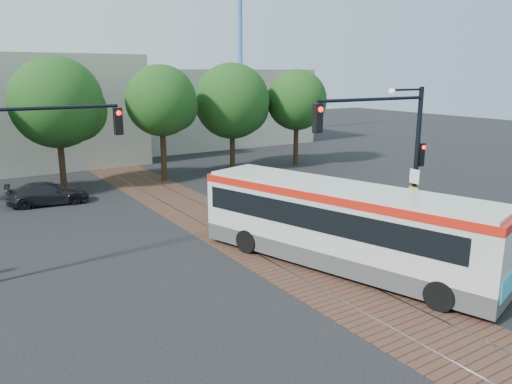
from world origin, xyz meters
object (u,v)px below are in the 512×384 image
at_px(signal_pole_left, 18,164).
at_px(parked_car, 48,193).
at_px(signal_pole_main, 396,144).
at_px(traffic_island, 408,238).
at_px(city_bus, 341,222).

distance_m(signal_pole_left, parked_car, 10.47).
relative_size(signal_pole_main, parked_car, 1.49).
bearing_deg(traffic_island, signal_pole_main, 174.64).
distance_m(signal_pole_main, parked_car, 17.83).
xyz_separation_m(city_bus, signal_pole_left, (-9.43, 5.07, 2.23)).
height_order(traffic_island, parked_car, parked_car).
relative_size(signal_pole_left, parked_car, 1.49).
bearing_deg(signal_pole_left, signal_pole_main, -21.45).
xyz_separation_m(city_bus, signal_pole_main, (2.80, 0.27, 2.52)).
xyz_separation_m(signal_pole_left, parked_car, (2.41, 9.65, -3.28)).
bearing_deg(city_bus, traffic_island, -14.49).
height_order(city_bus, signal_pole_left, signal_pole_left).
distance_m(signal_pole_main, signal_pole_left, 13.14).
height_order(signal_pole_main, parked_car, signal_pole_main).
height_order(signal_pole_main, signal_pole_left, signal_pole_main).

